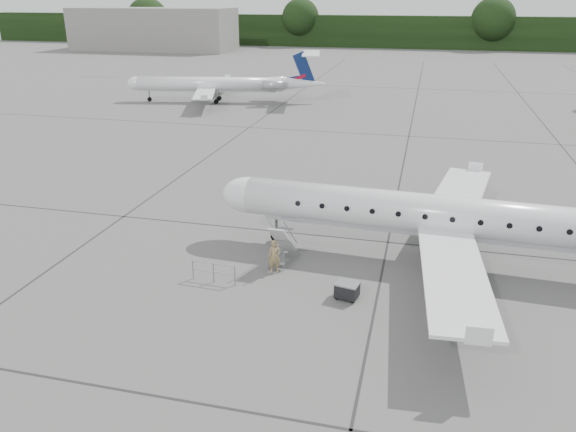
% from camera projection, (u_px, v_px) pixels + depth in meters
% --- Properties ---
extents(ground, '(320.00, 320.00, 0.00)m').
position_uv_depth(ground, '(459.00, 292.00, 26.35)').
color(ground, '#5A5A58').
rests_on(ground, ground).
extents(treeline, '(260.00, 4.00, 8.00)m').
position_uv_depth(treeline, '(442.00, 33.00, 142.24)').
color(treeline, black).
rests_on(treeline, ground).
extents(terminal_building, '(40.00, 14.00, 10.00)m').
position_uv_depth(terminal_building, '(153.00, 29.00, 139.43)').
color(terminal_building, slate).
rests_on(terminal_building, ground).
extents(main_regional_jet, '(29.34, 21.87, 7.25)m').
position_uv_depth(main_regional_jet, '(458.00, 198.00, 27.84)').
color(main_regional_jet, silver).
rests_on(main_regional_jet, ground).
extents(airstair, '(0.98, 2.45, 2.27)m').
position_uv_depth(airstair, '(283.00, 241.00, 29.03)').
color(airstair, silver).
rests_on(airstair, ground).
extents(passenger, '(0.73, 0.61, 1.72)m').
position_uv_depth(passenger, '(275.00, 257.00, 27.93)').
color(passenger, olive).
rests_on(passenger, ground).
extents(safety_railing, '(2.20, 0.21, 1.00)m').
position_uv_depth(safety_railing, '(214.00, 273.00, 27.10)').
color(safety_railing, gray).
rests_on(safety_railing, ground).
extents(baggage_cart, '(1.14, 0.99, 0.87)m').
position_uv_depth(baggage_cart, '(347.00, 290.00, 25.65)').
color(baggage_cart, black).
rests_on(baggage_cart, ground).
extents(bg_regional_left, '(27.04, 21.68, 6.34)m').
position_uv_depth(bg_regional_left, '(210.00, 77.00, 71.84)').
color(bg_regional_left, silver).
rests_on(bg_regional_left, ground).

